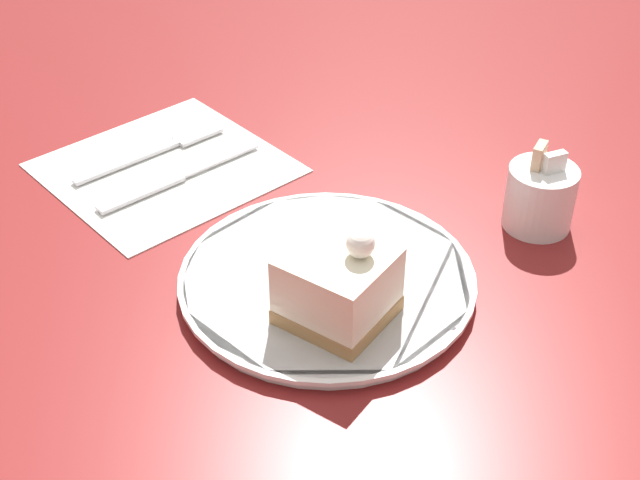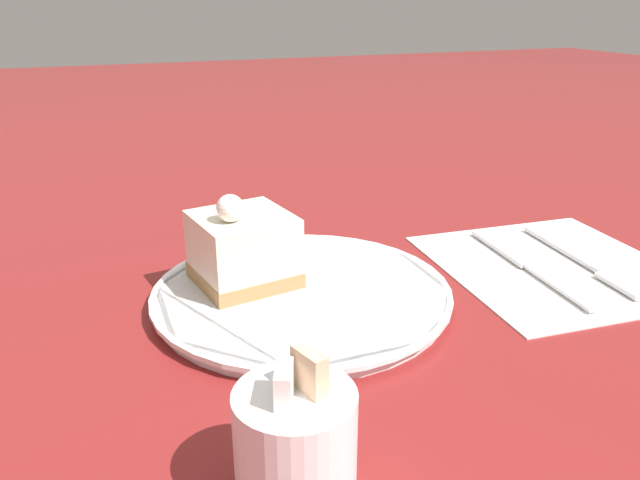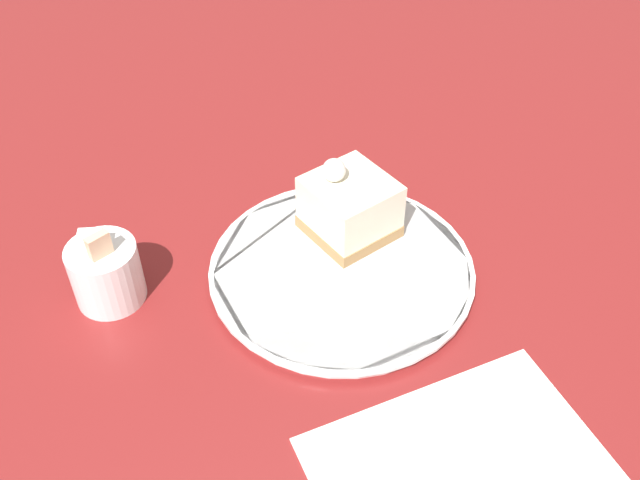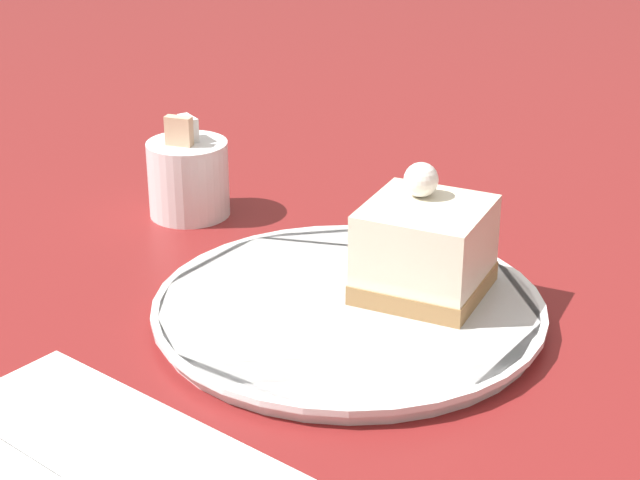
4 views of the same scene
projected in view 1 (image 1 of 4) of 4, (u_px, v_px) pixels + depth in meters
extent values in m
plane|color=maroon|center=(341.00, 256.00, 0.76)|extent=(4.00, 4.00, 0.00)
cylinder|color=white|center=(327.00, 281.00, 0.73)|extent=(0.23, 0.23, 0.01)
cylinder|color=white|center=(327.00, 277.00, 0.73)|extent=(0.24, 0.24, 0.00)
cube|color=#9E7547|center=(337.00, 309.00, 0.68)|extent=(0.09, 0.09, 0.01)
cube|color=#EFE5C6|center=(338.00, 280.00, 0.66)|extent=(0.08, 0.08, 0.05)
sphere|color=white|center=(360.00, 244.00, 0.64)|extent=(0.02, 0.02, 0.02)
cube|color=white|center=(165.00, 167.00, 0.88)|extent=(0.22, 0.22, 0.00)
cube|color=silver|center=(127.00, 162.00, 0.88)|extent=(0.02, 0.12, 0.00)
cube|color=silver|center=(197.00, 134.00, 0.92)|extent=(0.03, 0.05, 0.00)
cube|color=silver|center=(141.00, 193.00, 0.83)|extent=(0.02, 0.09, 0.00)
cube|color=silver|center=(219.00, 160.00, 0.88)|extent=(0.02, 0.09, 0.00)
cylinder|color=white|center=(540.00, 198.00, 0.79)|extent=(0.06, 0.06, 0.06)
cube|color=#D8B28C|center=(539.00, 157.00, 0.77)|extent=(0.01, 0.02, 0.02)
cube|color=white|center=(554.00, 163.00, 0.76)|extent=(0.02, 0.02, 0.02)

